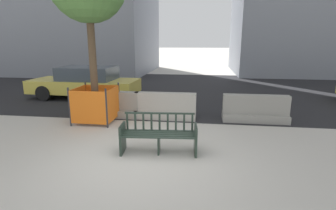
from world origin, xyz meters
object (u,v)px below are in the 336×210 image
object	(u,v)px
jersey_barrier_left	(110,106)
construction_fence	(96,103)
jersey_barrier_centre	(165,108)
jersey_barrier_right	(255,111)
car_taxi_near	(86,82)
street_bench	(159,136)

from	to	relation	value
jersey_barrier_left	construction_fence	xyz separation A→B (m)	(-0.20, -0.65, 0.24)
jersey_barrier_centre	jersey_barrier_left	xyz separation A→B (m)	(-1.88, -0.01, 0.00)
jersey_barrier_right	car_taxi_near	size ratio (longest dim) A/B	0.42
street_bench	jersey_barrier_left	size ratio (longest dim) A/B	0.86
jersey_barrier_right	construction_fence	distance (m)	4.99
jersey_barrier_left	construction_fence	bearing A→B (deg)	-107.21
jersey_barrier_right	construction_fence	bearing A→B (deg)	-171.80
jersey_barrier_centre	construction_fence	distance (m)	2.20
street_bench	construction_fence	distance (m)	3.14
jersey_barrier_centre	jersey_barrier_right	world-z (taller)	same
jersey_barrier_left	jersey_barrier_right	xyz separation A→B (m)	(4.73, 0.06, 0.00)
jersey_barrier_left	jersey_barrier_right	bearing A→B (deg)	0.71
street_bench	jersey_barrier_left	bearing A→B (deg)	128.27
jersey_barrier_right	jersey_barrier_left	bearing A→B (deg)	-179.29
construction_fence	car_taxi_near	xyz separation A→B (m)	(-1.86, 3.31, 0.11)
street_bench	car_taxi_near	world-z (taller)	car_taxi_near
street_bench	jersey_barrier_right	xyz separation A→B (m)	(2.58, 2.78, -0.06)
jersey_barrier_left	construction_fence	distance (m)	0.72
street_bench	jersey_barrier_right	distance (m)	3.79
jersey_barrier_right	jersey_barrier_centre	bearing A→B (deg)	-179.10
jersey_barrier_centre	street_bench	bearing A→B (deg)	-84.46
jersey_barrier_centre	jersey_barrier_right	bearing A→B (deg)	0.90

